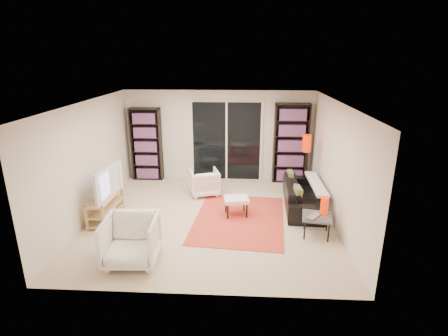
{
  "coord_description": "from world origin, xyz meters",
  "views": [
    {
      "loc": [
        0.63,
        -6.67,
        3.26
      ],
      "look_at": [
        0.25,
        0.3,
        1.0
      ],
      "focal_mm": 28.0,
      "sensor_mm": 36.0,
      "label": 1
    }
  ],
  "objects_px": {
    "side_table": "(317,218)",
    "armchair_front": "(131,240)",
    "sofa": "(303,195)",
    "floor_lamp": "(306,149)",
    "ottoman": "(236,200)",
    "bookshelf_left": "(147,144)",
    "armchair_back": "(204,182)",
    "tv_stand": "(106,206)",
    "bookshelf_right": "(291,143)"
  },
  "relations": [
    {
      "from": "side_table",
      "to": "armchair_front",
      "type": "bearing_deg",
      "value": -161.41
    },
    {
      "from": "sofa",
      "to": "floor_lamp",
      "type": "bearing_deg",
      "value": -7.16
    },
    {
      "from": "armchair_front",
      "to": "ottoman",
      "type": "bearing_deg",
      "value": 44.84
    },
    {
      "from": "bookshelf_left",
      "to": "armchair_back",
      "type": "xyz_separation_m",
      "value": [
        1.67,
        -1.06,
        -0.66
      ]
    },
    {
      "from": "tv_stand",
      "to": "side_table",
      "type": "bearing_deg",
      "value": -6.83
    },
    {
      "from": "armchair_back",
      "to": "ottoman",
      "type": "distance_m",
      "value": 1.39
    },
    {
      "from": "armchair_back",
      "to": "side_table",
      "type": "xyz_separation_m",
      "value": [
        2.33,
        -1.92,
        0.05
      ]
    },
    {
      "from": "armchair_back",
      "to": "side_table",
      "type": "relative_size",
      "value": 1.12
    },
    {
      "from": "tv_stand",
      "to": "floor_lamp",
      "type": "relative_size",
      "value": 0.81
    },
    {
      "from": "sofa",
      "to": "armchair_front",
      "type": "bearing_deg",
      "value": 130.22
    },
    {
      "from": "tv_stand",
      "to": "ottoman",
      "type": "height_order",
      "value": "tv_stand"
    },
    {
      "from": "tv_stand",
      "to": "bookshelf_right",
      "type": "bearing_deg",
      "value": 31.18
    },
    {
      "from": "bookshelf_right",
      "to": "armchair_front",
      "type": "xyz_separation_m",
      "value": [
        -3.05,
        -4.06,
        -0.65
      ]
    },
    {
      "from": "tv_stand",
      "to": "sofa",
      "type": "bearing_deg",
      "value": 10.71
    },
    {
      "from": "bookshelf_left",
      "to": "armchair_back",
      "type": "relative_size",
      "value": 2.85
    },
    {
      "from": "bookshelf_right",
      "to": "armchair_front",
      "type": "height_order",
      "value": "bookshelf_right"
    },
    {
      "from": "bookshelf_right",
      "to": "floor_lamp",
      "type": "distance_m",
      "value": 0.96
    },
    {
      "from": "bookshelf_right",
      "to": "side_table",
      "type": "relative_size",
      "value": 3.43
    },
    {
      "from": "bookshelf_left",
      "to": "ottoman",
      "type": "distance_m",
      "value": 3.37
    },
    {
      "from": "armchair_back",
      "to": "armchair_front",
      "type": "bearing_deg",
      "value": 57.39
    },
    {
      "from": "bookshelf_right",
      "to": "armchair_front",
      "type": "bearing_deg",
      "value": -126.91
    },
    {
      "from": "armchair_front",
      "to": "bookshelf_right",
      "type": "bearing_deg",
      "value": 49.87
    },
    {
      "from": "bookshelf_left",
      "to": "bookshelf_right",
      "type": "relative_size",
      "value": 0.93
    },
    {
      "from": "tv_stand",
      "to": "armchair_back",
      "type": "relative_size",
      "value": 1.75
    },
    {
      "from": "sofa",
      "to": "armchair_back",
      "type": "distance_m",
      "value": 2.37
    },
    {
      "from": "sofa",
      "to": "floor_lamp",
      "type": "height_order",
      "value": "floor_lamp"
    },
    {
      "from": "bookshelf_left",
      "to": "floor_lamp",
      "type": "relative_size",
      "value": 1.31
    },
    {
      "from": "sofa",
      "to": "armchair_front",
      "type": "height_order",
      "value": "armchair_front"
    },
    {
      "from": "armchair_front",
      "to": "floor_lamp",
      "type": "relative_size",
      "value": 0.58
    },
    {
      "from": "tv_stand",
      "to": "ottoman",
      "type": "xyz_separation_m",
      "value": [
        2.71,
        0.27,
        0.08
      ]
    },
    {
      "from": "bookshelf_right",
      "to": "tv_stand",
      "type": "xyz_separation_m",
      "value": [
        -4.1,
        -2.48,
        -0.79
      ]
    },
    {
      "from": "bookshelf_right",
      "to": "sofa",
      "type": "height_order",
      "value": "bookshelf_right"
    },
    {
      "from": "bookshelf_left",
      "to": "sofa",
      "type": "bearing_deg",
      "value": -23.1
    },
    {
      "from": "bookshelf_left",
      "to": "bookshelf_right",
      "type": "bearing_deg",
      "value": -0.0
    },
    {
      "from": "tv_stand",
      "to": "floor_lamp",
      "type": "bearing_deg",
      "value": 19.77
    },
    {
      "from": "tv_stand",
      "to": "armchair_back",
      "type": "distance_m",
      "value": 2.38
    },
    {
      "from": "armchair_front",
      "to": "side_table",
      "type": "height_order",
      "value": "armchair_front"
    },
    {
      "from": "armchair_back",
      "to": "floor_lamp",
      "type": "relative_size",
      "value": 0.46
    },
    {
      "from": "tv_stand",
      "to": "side_table",
      "type": "relative_size",
      "value": 1.96
    },
    {
      "from": "armchair_back",
      "to": "tv_stand",
      "type": "bearing_deg",
      "value": 20.03
    },
    {
      "from": "bookshelf_left",
      "to": "side_table",
      "type": "xyz_separation_m",
      "value": [
        4.0,
        -2.99,
        -0.62
      ]
    },
    {
      "from": "bookshelf_left",
      "to": "tv_stand",
      "type": "relative_size",
      "value": 1.62
    },
    {
      "from": "bookshelf_left",
      "to": "armchair_back",
      "type": "bearing_deg",
      "value": -32.51
    },
    {
      "from": "side_table",
      "to": "floor_lamp",
      "type": "xyz_separation_m",
      "value": [
        0.09,
        2.07,
        0.79
      ]
    },
    {
      "from": "bookshelf_left",
      "to": "floor_lamp",
      "type": "xyz_separation_m",
      "value": [
        4.09,
        -0.92,
        0.17
      ]
    },
    {
      "from": "bookshelf_left",
      "to": "armchair_front",
      "type": "xyz_separation_m",
      "value": [
        0.8,
        -4.06,
        -0.58
      ]
    },
    {
      "from": "tv_stand",
      "to": "floor_lamp",
      "type": "distance_m",
      "value": 4.69
    },
    {
      "from": "tv_stand",
      "to": "side_table",
      "type": "xyz_separation_m",
      "value": [
        4.24,
        -0.51,
        0.1
      ]
    },
    {
      "from": "bookshelf_left",
      "to": "ottoman",
      "type": "height_order",
      "value": "bookshelf_left"
    },
    {
      "from": "bookshelf_right",
      "to": "floor_lamp",
      "type": "height_order",
      "value": "bookshelf_right"
    }
  ]
}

